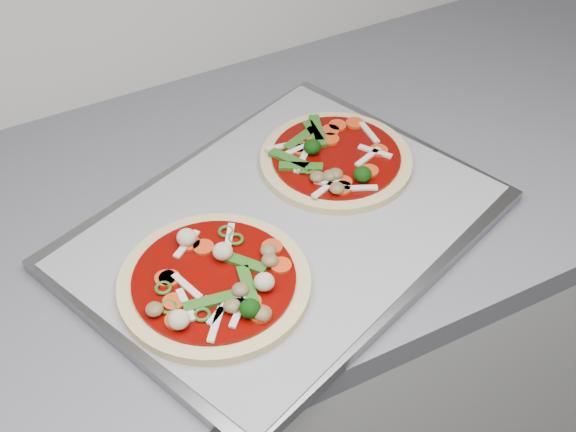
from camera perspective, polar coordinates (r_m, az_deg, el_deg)
name	(u,v)px	position (r m, az deg, el deg)	size (l,w,h in m)	color
base_cabinet	(560,263)	(1.71, 18.77, -3.20)	(3.60, 0.60, 0.86)	#BCBCBA
baking_tray	(284,230)	(1.01, -0.31, -0.98)	(0.51, 0.38, 0.02)	gray
parchment	(284,224)	(1.00, -0.31, -0.59)	(0.49, 0.36, 0.00)	#9B9CA1
pizza_left	(216,283)	(0.92, -5.17, -4.74)	(0.31, 0.31, 0.04)	#D6BC7F
pizza_right	(335,159)	(1.08, 3.34, 4.04)	(0.23, 0.23, 0.03)	#D6BC7F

